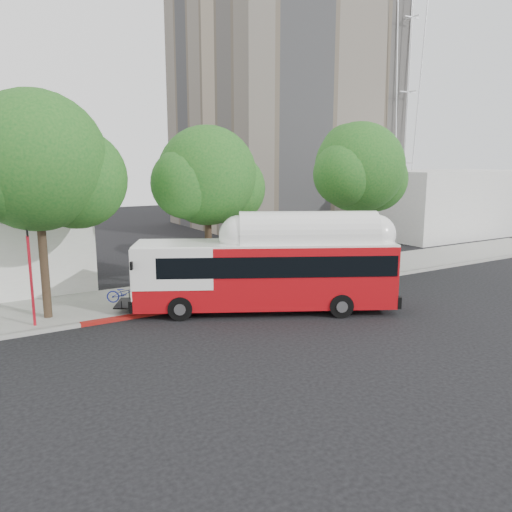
# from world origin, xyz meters

# --- Properties ---
(ground) EXTENTS (120.00, 120.00, 0.00)m
(ground) POSITION_xyz_m (0.00, 0.00, 0.00)
(ground) COLOR black
(ground) RESTS_ON ground
(sidewalk) EXTENTS (60.00, 5.00, 0.15)m
(sidewalk) POSITION_xyz_m (0.00, 6.50, 0.07)
(sidewalk) COLOR gray
(sidewalk) RESTS_ON ground
(curb_strip) EXTENTS (60.00, 0.30, 0.15)m
(curb_strip) POSITION_xyz_m (0.00, 3.90, 0.07)
(curb_strip) COLOR gray
(curb_strip) RESTS_ON ground
(red_curb_segment) EXTENTS (10.00, 0.32, 0.16)m
(red_curb_segment) POSITION_xyz_m (-3.00, 3.90, 0.08)
(red_curb_segment) COLOR maroon
(red_curb_segment) RESTS_ON ground
(street_tree_left) EXTENTS (6.67, 5.80, 9.74)m
(street_tree_left) POSITION_xyz_m (-8.53, 5.56, 6.60)
(street_tree_left) COLOR #2D2116
(street_tree_left) RESTS_ON ground
(street_tree_mid) EXTENTS (5.75, 5.00, 8.62)m
(street_tree_mid) POSITION_xyz_m (-0.59, 6.06, 5.91)
(street_tree_mid) COLOR #2D2116
(street_tree_mid) RESTS_ON ground
(street_tree_right) EXTENTS (6.21, 5.40, 9.18)m
(street_tree_right) POSITION_xyz_m (9.44, 5.86, 6.26)
(street_tree_right) COLOR #2D2116
(street_tree_right) RESTS_ON ground
(apartment_tower) EXTENTS (18.00, 18.00, 37.00)m
(apartment_tower) POSITION_xyz_m (18.00, 28.00, 17.62)
(apartment_tower) COLOR gray
(apartment_tower) RESTS_ON ground
(horizon_block) EXTENTS (20.00, 12.00, 6.00)m
(horizon_block) POSITION_xyz_m (30.00, 16.00, 3.00)
(horizon_block) COLOR silver
(horizon_block) RESTS_ON ground
(comms_tower) EXTENTS (2.80, 2.80, 40.00)m
(comms_tower) POSITION_xyz_m (26.00, 18.00, 20.00)
(comms_tower) COLOR silver
(comms_tower) RESTS_ON ground
(transit_bus) EXTENTS (12.12, 7.73, 3.71)m
(transit_bus) POSITION_xyz_m (-0.09, 1.75, 1.73)
(transit_bus) COLOR #AB0B11
(transit_bus) RESTS_ON ground
(signal_pole) EXTENTS (0.12, 0.39, 4.12)m
(signal_pole) POSITION_xyz_m (-9.66, 4.58, 2.11)
(signal_pole) COLOR red
(signal_pole) RESTS_ON ground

